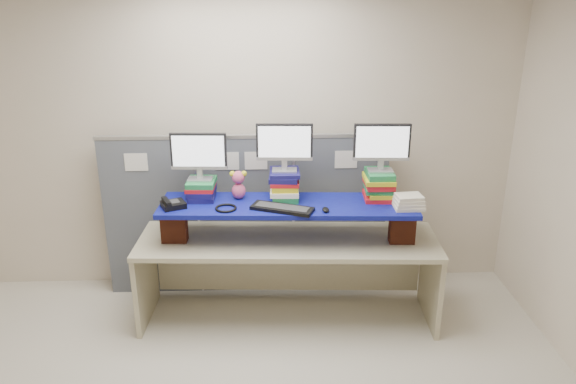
{
  "coord_description": "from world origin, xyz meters",
  "views": [
    {
      "loc": [
        0.18,
        -2.99,
        2.78
      ],
      "look_at": [
        0.36,
        1.26,
        1.18
      ],
      "focal_mm": 35.0,
      "sensor_mm": 36.0,
      "label": 1
    }
  ],
  "objects_px": {
    "desk": "(288,255)",
    "monitor_center": "(284,144)",
    "blue_board": "(288,206)",
    "desk_phone": "(172,204)",
    "monitor_left": "(199,154)",
    "keyboard": "(282,208)",
    "monitor_right": "(382,145)"
  },
  "relations": [
    {
      "from": "monitor_center",
      "to": "desk_phone",
      "type": "xyz_separation_m",
      "value": [
        -0.91,
        -0.17,
        -0.44
      ]
    },
    {
      "from": "monitor_left",
      "to": "desk_phone",
      "type": "height_order",
      "value": "monitor_left"
    },
    {
      "from": "blue_board",
      "to": "monitor_right",
      "type": "xyz_separation_m",
      "value": [
        0.76,
        0.08,
        0.49
      ]
    },
    {
      "from": "keyboard",
      "to": "desk_phone",
      "type": "height_order",
      "value": "desk_phone"
    },
    {
      "from": "blue_board",
      "to": "monitor_right",
      "type": "relative_size",
      "value": 4.56
    },
    {
      "from": "desk_phone",
      "to": "desk",
      "type": "bearing_deg",
      "value": -20.73
    },
    {
      "from": "blue_board",
      "to": "desk_phone",
      "type": "distance_m",
      "value": 0.93
    },
    {
      "from": "desk",
      "to": "keyboard",
      "type": "xyz_separation_m",
      "value": [
        -0.05,
        -0.14,
        0.49
      ]
    },
    {
      "from": "monitor_center",
      "to": "keyboard",
      "type": "xyz_separation_m",
      "value": [
        -0.03,
        -0.26,
        -0.45
      ]
    },
    {
      "from": "monitor_center",
      "to": "desk_phone",
      "type": "height_order",
      "value": "monitor_center"
    },
    {
      "from": "monitor_right",
      "to": "keyboard",
      "type": "height_order",
      "value": "monitor_right"
    },
    {
      "from": "keyboard",
      "to": "desk_phone",
      "type": "bearing_deg",
      "value": -164.28
    },
    {
      "from": "desk",
      "to": "monitor_center",
      "type": "distance_m",
      "value": 0.95
    },
    {
      "from": "blue_board",
      "to": "monitor_left",
      "type": "xyz_separation_m",
      "value": [
        -0.72,
        0.16,
        0.41
      ]
    },
    {
      "from": "desk",
      "to": "blue_board",
      "type": "xyz_separation_m",
      "value": [
        0.0,
        0.0,
        0.45
      ]
    },
    {
      "from": "blue_board",
      "to": "desk_phone",
      "type": "height_order",
      "value": "desk_phone"
    },
    {
      "from": "desk",
      "to": "monitor_left",
      "type": "relative_size",
      "value": 5.54
    },
    {
      "from": "monitor_left",
      "to": "monitor_right",
      "type": "bearing_deg",
      "value": -0.0
    },
    {
      "from": "desk_phone",
      "to": "monitor_center",
      "type": "bearing_deg",
      "value": -13.19
    },
    {
      "from": "desk",
      "to": "keyboard",
      "type": "height_order",
      "value": "keyboard"
    },
    {
      "from": "desk",
      "to": "desk_phone",
      "type": "xyz_separation_m",
      "value": [
        -0.93,
        -0.05,
        0.5
      ]
    },
    {
      "from": "blue_board",
      "to": "desk",
      "type": "bearing_deg",
      "value": -87.02
    },
    {
      "from": "desk",
      "to": "blue_board",
      "type": "relative_size",
      "value": 1.21
    },
    {
      "from": "monitor_left",
      "to": "keyboard",
      "type": "xyz_separation_m",
      "value": [
        0.67,
        -0.3,
        -0.37
      ]
    },
    {
      "from": "monitor_right",
      "to": "blue_board",
      "type": "bearing_deg",
      "value": -171.11
    },
    {
      "from": "monitor_center",
      "to": "desk_phone",
      "type": "distance_m",
      "value": 1.02
    },
    {
      "from": "desk",
      "to": "monitor_center",
      "type": "height_order",
      "value": "monitor_center"
    },
    {
      "from": "keyboard",
      "to": "monitor_center",
      "type": "bearing_deg",
      "value": 105.62
    },
    {
      "from": "keyboard",
      "to": "monitor_right",
      "type": "bearing_deg",
      "value": 36.92
    },
    {
      "from": "monitor_left",
      "to": "desk_phone",
      "type": "distance_m",
      "value": 0.46
    },
    {
      "from": "keyboard",
      "to": "desk_phone",
      "type": "distance_m",
      "value": 0.88
    },
    {
      "from": "keyboard",
      "to": "blue_board",
      "type": "bearing_deg",
      "value": 91.5
    }
  ]
}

